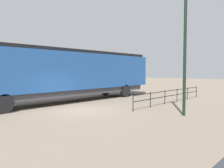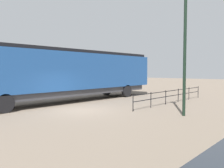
{
  "view_description": "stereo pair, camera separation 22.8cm",
  "coord_description": "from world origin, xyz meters",
  "views": [
    {
      "loc": [
        10.77,
        -9.51,
        2.41
      ],
      "look_at": [
        1.57,
        1.11,
        1.61
      ],
      "focal_mm": 38.14,
      "sensor_mm": 36.0,
      "label": 1
    },
    {
      "loc": [
        10.94,
        -9.36,
        2.41
      ],
      "look_at": [
        1.57,
        1.11,
        1.61
      ],
      "focal_mm": 38.14,
      "sensor_mm": 36.0,
      "label": 2
    }
  ],
  "objects": [
    {
      "name": "locomotive",
      "position": [
        -3.73,
        2.65,
        2.25
      ],
      "size": [
        2.8,
        17.39,
        3.98
      ],
      "color": "navy",
      "rests_on": "ground_plane"
    },
    {
      "name": "lamp_post",
      "position": [
        5.42,
        2.54,
        4.62
      ],
      "size": [
        0.49,
        0.49,
        6.83
      ],
      "color": "black",
      "rests_on": "ground_plane"
    },
    {
      "name": "platform_fence",
      "position": [
        2.6,
        6.64,
        0.67
      ],
      "size": [
        0.05,
        9.71,
        1.01
      ],
      "color": "black",
      "rests_on": "ground_plane"
    },
    {
      "name": "ground_plane",
      "position": [
        0.0,
        0.0,
        0.0
      ],
      "size": [
        120.0,
        120.0,
        0.0
      ],
      "primitive_type": "plane",
      "color": "#756656"
    }
  ]
}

